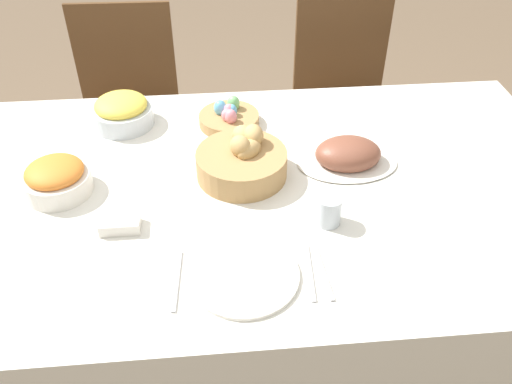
# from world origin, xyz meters

# --- Properties ---
(ground_plane) EXTENTS (12.00, 12.00, 0.00)m
(ground_plane) POSITION_xyz_m (0.00, 0.00, 0.00)
(ground_plane) COLOR brown
(dining_table) EXTENTS (1.85, 1.07, 0.76)m
(dining_table) POSITION_xyz_m (0.00, 0.00, 0.38)
(dining_table) COLOR silver
(dining_table) RESTS_ON ground
(chair_far_left) EXTENTS (0.43, 0.43, 0.92)m
(chair_far_left) POSITION_xyz_m (-0.48, 0.89, 0.49)
(chair_far_left) COLOR brown
(chair_far_left) RESTS_ON ground
(chair_far_right) EXTENTS (0.46, 0.46, 0.92)m
(chair_far_right) POSITION_xyz_m (0.47, 0.89, 0.49)
(chair_far_right) COLOR brown
(chair_far_right) RESTS_ON ground
(bread_basket) EXTENTS (0.25, 0.25, 0.13)m
(bread_basket) POSITION_xyz_m (-0.05, 0.05, 0.81)
(bread_basket) COLOR #AD8451
(bread_basket) RESTS_ON dining_table
(egg_basket) EXTENTS (0.19, 0.19, 0.08)m
(egg_basket) POSITION_xyz_m (-0.07, 0.32, 0.78)
(egg_basket) COLOR #AD8451
(egg_basket) RESTS_ON dining_table
(ham_platter) EXTENTS (0.29, 0.21, 0.09)m
(ham_platter) POSITION_xyz_m (0.26, 0.08, 0.79)
(ham_platter) COLOR silver
(ham_platter) RESTS_ON dining_table
(carrot_bowl) EXTENTS (0.18, 0.18, 0.09)m
(carrot_bowl) POSITION_xyz_m (-0.55, 0.02, 0.80)
(carrot_bowl) COLOR silver
(carrot_bowl) RESTS_ON dining_table
(pineapple_bowl) EXTENTS (0.19, 0.19, 0.10)m
(pineapple_bowl) POSITION_xyz_m (-0.41, 0.35, 0.81)
(pineapple_bowl) COLOR silver
(pineapple_bowl) RESTS_ON dining_table
(dinner_plate) EXTENTS (0.25, 0.25, 0.01)m
(dinner_plate) POSITION_xyz_m (-0.07, -0.34, 0.76)
(dinner_plate) COLOR silver
(dinner_plate) RESTS_ON dining_table
(fork) EXTENTS (0.02, 0.18, 0.00)m
(fork) POSITION_xyz_m (-0.22, -0.34, 0.76)
(fork) COLOR #B7B7BC
(fork) RESTS_ON dining_table
(knife) EXTENTS (0.02, 0.18, 0.00)m
(knife) POSITION_xyz_m (0.08, -0.34, 0.76)
(knife) COLOR #B7B7BC
(knife) RESTS_ON dining_table
(spoon) EXTENTS (0.02, 0.18, 0.00)m
(spoon) POSITION_xyz_m (0.11, -0.34, 0.76)
(spoon) COLOR #B7B7BC
(spoon) RESTS_ON dining_table
(drinking_cup) EXTENTS (0.07, 0.07, 0.08)m
(drinking_cup) POSITION_xyz_m (0.16, -0.17, 0.80)
(drinking_cup) COLOR silver
(drinking_cup) RESTS_ON dining_table
(butter_dish) EXTENTS (0.10, 0.06, 0.03)m
(butter_dish) POSITION_xyz_m (-0.37, -0.15, 0.78)
(butter_dish) COLOR silver
(butter_dish) RESTS_ON dining_table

